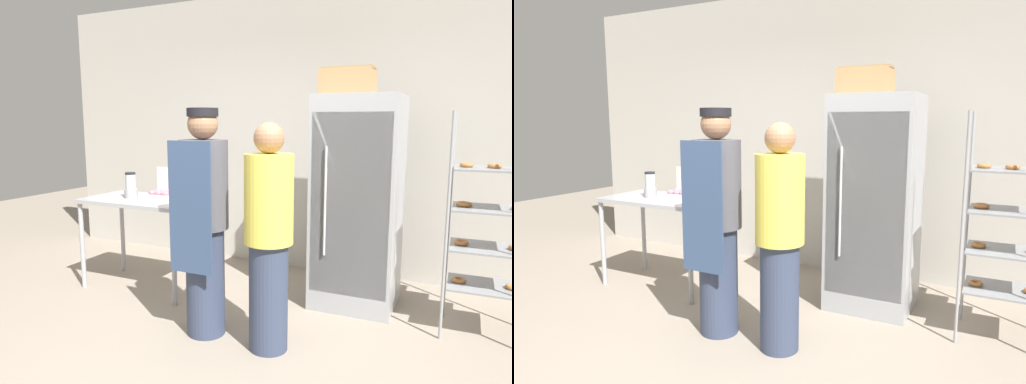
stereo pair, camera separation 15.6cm
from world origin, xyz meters
The scene contains 10 objects.
ground_plane centered at (0.00, 0.00, 0.00)m, with size 14.00×14.00×0.00m, color gray.
back_wall centered at (0.00, 2.36, 1.48)m, with size 6.40×0.12×2.96m, color #B7B2A8.
refrigerator centered at (0.68, 1.53, 0.91)m, with size 0.69×0.69×1.82m.
baking_rack centered at (1.70, 1.34, 0.83)m, with size 0.59×0.48×1.67m.
prep_counter centered at (-1.27, 1.09, 0.77)m, with size 1.14×0.65×0.87m.
donut_box centered at (-1.09, 1.15, 0.92)m, with size 0.29×0.25×0.29m.
blender_pitcher centered at (-1.40, 1.07, 0.98)m, with size 0.12×0.12×0.25m.
cardboard_storage_box centered at (0.54, 1.62, 1.93)m, with size 0.44×0.34×0.24m.
person_baker centered at (-0.22, 0.47, 0.88)m, with size 0.36×0.38×1.69m.
person_customer centered at (0.31, 0.45, 0.81)m, with size 0.34×0.34×1.60m.
Camera 2 is at (1.65, -2.28, 1.60)m, focal length 32.00 mm.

